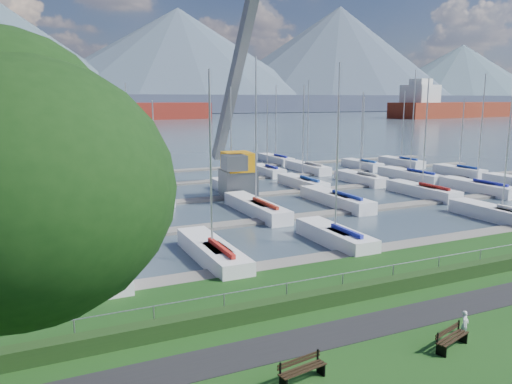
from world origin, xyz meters
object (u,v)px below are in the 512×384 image
bench_left (302,369)px  crane (237,140)px  bench_right (451,338)px  person (465,320)px

bench_left → crane: (11.22, 32.55, 4.91)m
bench_right → bench_left: bearing=159.6°
person → bench_right: bearing=-174.9°
bench_left → person: person is taller
crane → bench_left: bearing=-103.6°
bench_right → crane: size_ratio=0.08×
bench_right → crane: 33.71m
bench_right → crane: crane is taller
bench_left → bench_right: same height
bench_left → person: size_ratio=1.72×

